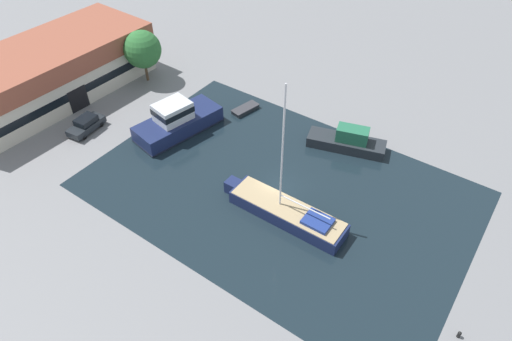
% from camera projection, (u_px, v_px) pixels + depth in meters
% --- Properties ---
extents(ground_plane, '(440.00, 440.00, 0.00)m').
position_uv_depth(ground_plane, '(278.00, 189.00, 43.53)').
color(ground_plane, slate).
extents(water_canal, '(23.58, 35.14, 0.01)m').
position_uv_depth(water_canal, '(278.00, 189.00, 43.53)').
color(water_canal, black).
rests_on(water_canal, ground).
extents(warehouse_building, '(24.94, 11.23, 6.21)m').
position_uv_depth(warehouse_building, '(48.00, 72.00, 53.62)').
color(warehouse_building, beige).
rests_on(warehouse_building, ground).
extents(quay_tree_near_building, '(4.59, 4.59, 6.56)m').
position_uv_depth(quay_tree_near_building, '(142.00, 49.00, 55.45)').
color(quay_tree_near_building, brown).
rests_on(quay_tree_near_building, ground).
extents(parked_car, '(4.47, 2.36, 1.63)m').
position_uv_depth(parked_car, '(86.00, 124.00, 49.84)').
color(parked_car, '#1E2328').
rests_on(parked_car, ground).
extents(sailboat_moored, '(2.86, 12.07, 13.57)m').
position_uv_depth(sailboat_moored, '(286.00, 211.00, 40.34)').
color(sailboat_moored, '#19234C').
rests_on(sailboat_moored, water_canal).
extents(motor_cruiser, '(10.27, 5.72, 3.75)m').
position_uv_depth(motor_cruiser, '(177.00, 121.00, 49.38)').
color(motor_cruiser, '#19234C').
rests_on(motor_cruiser, water_canal).
extents(small_dinghy, '(3.56, 2.04, 0.49)m').
position_uv_depth(small_dinghy, '(245.00, 109.00, 53.01)').
color(small_dinghy, '#23282D').
rests_on(small_dinghy, water_canal).
extents(cabin_boat, '(4.57, 8.39, 2.63)m').
position_uv_depth(cabin_boat, '(348.00, 141.00, 47.49)').
color(cabin_boat, '#23282D').
rests_on(cabin_boat, water_canal).
extents(mooring_bollard, '(0.27, 0.27, 0.60)m').
position_uv_depth(mooring_bollard, '(459.00, 334.00, 32.19)').
color(mooring_bollard, black).
rests_on(mooring_bollard, ground).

